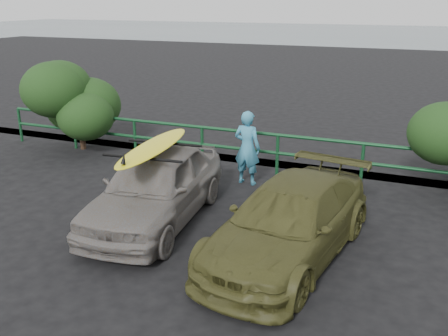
{
  "coord_description": "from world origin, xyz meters",
  "views": [
    {
      "loc": [
        4.17,
        -6.14,
        4.08
      ],
      "look_at": [
        0.79,
        2.12,
        1.05
      ],
      "focal_mm": 40.0,
      "sensor_mm": 36.0,
      "label": 1
    }
  ],
  "objects_px": {
    "olive_vehicle": "(289,222)",
    "surfboard": "(154,147)",
    "guardrail": "(239,150)",
    "man": "(247,148)",
    "sedan": "(156,187)"
  },
  "relations": [
    {
      "from": "guardrail",
      "to": "man",
      "type": "distance_m",
      "value": 1.05
    },
    {
      "from": "guardrail",
      "to": "olive_vehicle",
      "type": "relative_size",
      "value": 3.29
    },
    {
      "from": "man",
      "to": "surfboard",
      "type": "distance_m",
      "value": 2.83
    },
    {
      "from": "guardrail",
      "to": "olive_vehicle",
      "type": "distance_m",
      "value": 4.5
    },
    {
      "from": "guardrail",
      "to": "sedan",
      "type": "distance_m",
      "value": 3.47
    },
    {
      "from": "olive_vehicle",
      "to": "surfboard",
      "type": "distance_m",
      "value": 2.89
    },
    {
      "from": "guardrail",
      "to": "surfboard",
      "type": "relative_size",
      "value": 4.96
    },
    {
      "from": "man",
      "to": "surfboard",
      "type": "bearing_deg",
      "value": 75.73
    },
    {
      "from": "guardrail",
      "to": "olive_vehicle",
      "type": "xyz_separation_m",
      "value": [
        2.34,
        -3.85,
        0.1
      ]
    },
    {
      "from": "guardrail",
      "to": "surfboard",
      "type": "bearing_deg",
      "value": -96.47
    },
    {
      "from": "surfboard",
      "to": "olive_vehicle",
      "type": "bearing_deg",
      "value": -13.83
    },
    {
      "from": "guardrail",
      "to": "olive_vehicle",
      "type": "bearing_deg",
      "value": -58.72
    },
    {
      "from": "guardrail",
      "to": "man",
      "type": "xyz_separation_m",
      "value": [
        0.52,
        -0.84,
        0.34
      ]
    },
    {
      "from": "olive_vehicle",
      "to": "man",
      "type": "bearing_deg",
      "value": 129.88
    },
    {
      "from": "olive_vehicle",
      "to": "surfboard",
      "type": "height_order",
      "value": "surfboard"
    }
  ]
}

